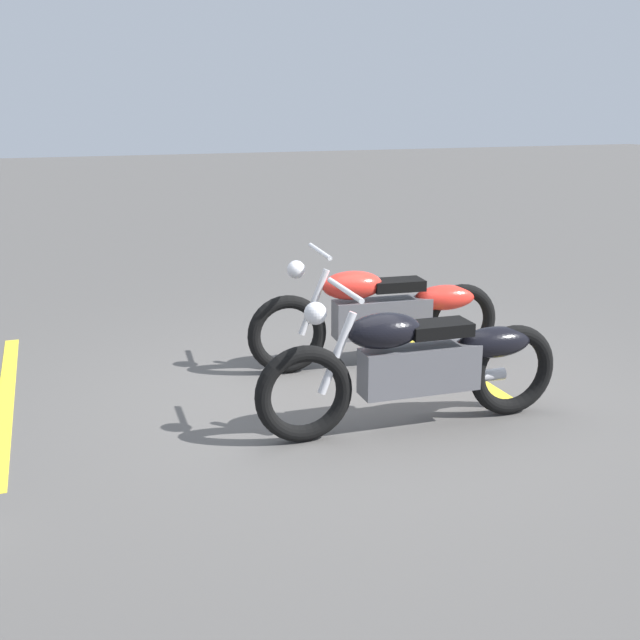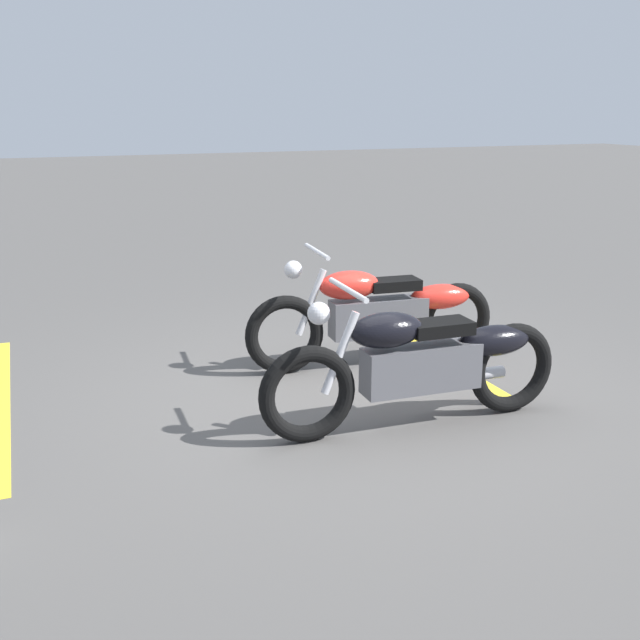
% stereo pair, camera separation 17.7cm
% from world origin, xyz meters
% --- Properties ---
extents(ground_plane, '(60.00, 60.00, 0.00)m').
position_xyz_m(ground_plane, '(0.00, 0.00, 0.00)').
color(ground_plane, '#514F4C').
extents(motorcycle_bright_foreground, '(2.23, 0.62, 1.04)m').
position_xyz_m(motorcycle_bright_foreground, '(-0.52, -0.64, 0.46)').
color(motorcycle_bright_foreground, black).
rests_on(motorcycle_bright_foreground, ground).
extents(motorcycle_dark_foreground, '(2.23, 0.62, 1.04)m').
position_xyz_m(motorcycle_dark_foreground, '(-0.18, 0.65, 0.46)').
color(motorcycle_dark_foreground, black).
rests_on(motorcycle_dark_foreground, ground).
extents(parking_stripe_near, '(0.22, 3.20, 0.01)m').
position_xyz_m(parking_stripe_near, '(-1.10, -0.98, 0.00)').
color(parking_stripe_near, yellow).
rests_on(parking_stripe_near, ground).
extents(parking_stripe_mid, '(0.22, 3.20, 0.01)m').
position_xyz_m(parking_stripe_mid, '(2.53, -0.95, 0.00)').
color(parking_stripe_mid, yellow).
rests_on(parking_stripe_mid, ground).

